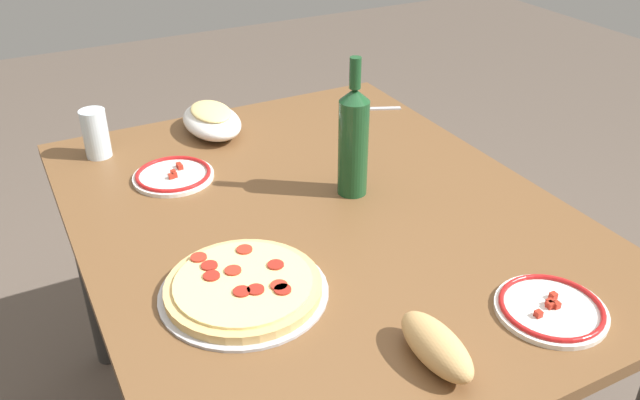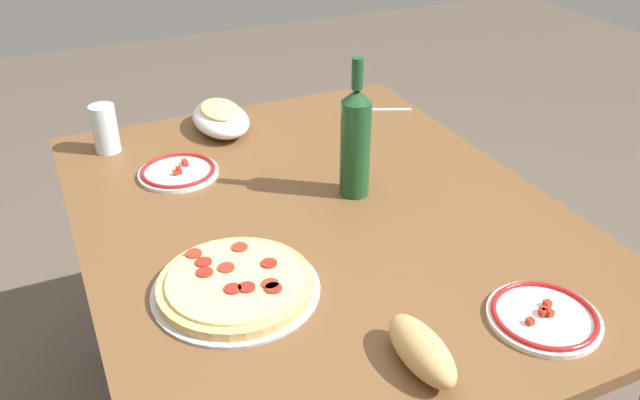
{
  "view_description": "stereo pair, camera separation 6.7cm",
  "coord_description": "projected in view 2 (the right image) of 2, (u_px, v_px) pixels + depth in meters",
  "views": [
    {
      "loc": [
        1.13,
        -0.59,
        1.54
      ],
      "look_at": [
        0.0,
        0.0,
        0.79
      ],
      "focal_mm": 36.96,
      "sensor_mm": 36.0,
      "label": 1
    },
    {
      "loc": [
        1.16,
        -0.53,
        1.54
      ],
      "look_at": [
        0.0,
        0.0,
        0.79
      ],
      "focal_mm": 36.96,
      "sensor_mm": 36.0,
      "label": 2
    }
  ],
  "objects": [
    {
      "name": "dining_table",
      "position": [
        320.0,
        252.0,
        1.55
      ],
      "size": [
        1.32,
        1.05,
        0.76
      ],
      "color": "brown",
      "rests_on": "ground"
    },
    {
      "name": "pepperoni_pizza",
      "position": [
        236.0,
        285.0,
        1.24
      ],
      "size": [
        0.32,
        0.32,
        0.03
      ],
      "color": "#B7B7BC",
      "rests_on": "dining_table"
    },
    {
      "name": "baked_pasta_dish",
      "position": [
        221.0,
        117.0,
        1.85
      ],
      "size": [
        0.24,
        0.15,
        0.08
      ],
      "color": "white",
      "rests_on": "dining_table"
    },
    {
      "name": "wine_bottle",
      "position": [
        355.0,
        141.0,
        1.5
      ],
      "size": [
        0.07,
        0.07,
        0.33
      ],
      "color": "#194723",
      "rests_on": "dining_table"
    },
    {
      "name": "water_glass",
      "position": [
        105.0,
        129.0,
        1.73
      ],
      "size": [
        0.07,
        0.07,
        0.13
      ],
      "primitive_type": "cylinder",
      "color": "silver",
      "rests_on": "dining_table"
    },
    {
      "name": "side_plate_near",
      "position": [
        178.0,
        172.0,
        1.64
      ],
      "size": [
        0.2,
        0.2,
        0.02
      ],
      "color": "white",
      "rests_on": "dining_table"
    },
    {
      "name": "side_plate_far",
      "position": [
        544.0,
        316.0,
        1.17
      ],
      "size": [
        0.2,
        0.2,
        0.02
      ],
      "color": "white",
      "rests_on": "dining_table"
    },
    {
      "name": "bread_loaf",
      "position": [
        421.0,
        350.0,
        1.06
      ],
      "size": [
        0.17,
        0.07,
        0.07
      ],
      "primitive_type": "ellipsoid",
      "color": "tan",
      "rests_on": "dining_table"
    },
    {
      "name": "fork_left",
      "position": [
        383.0,
        110.0,
        1.99
      ],
      "size": [
        0.08,
        0.16,
        0.0
      ],
      "primitive_type": "cube",
      "rotation": [
        0.0,
        0.0,
        1.15
      ],
      "color": "#B7B7BC",
      "rests_on": "dining_table"
    }
  ]
}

